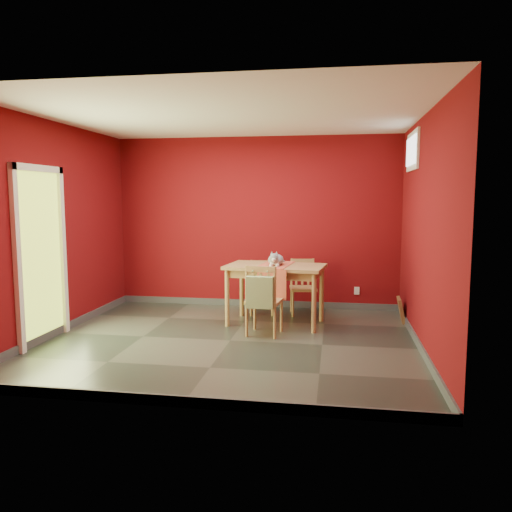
# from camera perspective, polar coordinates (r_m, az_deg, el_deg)

# --- Properties ---
(ground) EXTENTS (4.50, 4.50, 0.00)m
(ground) POSITION_cam_1_polar(r_m,az_deg,el_deg) (6.23, -2.97, -9.62)
(ground) COLOR #2D342D
(ground) RESTS_ON ground
(room_shell) EXTENTS (4.50, 4.50, 4.50)m
(room_shell) POSITION_cam_1_polar(r_m,az_deg,el_deg) (6.21, -2.98, -9.17)
(room_shell) COLOR #610A0D
(room_shell) RESTS_ON ground
(doorway) EXTENTS (0.06, 1.01, 2.13)m
(doorway) POSITION_cam_1_polar(r_m,az_deg,el_deg) (6.50, -23.42, 0.63)
(doorway) COLOR #B7D838
(doorway) RESTS_ON ground
(window) EXTENTS (0.05, 0.90, 0.50)m
(window) POSITION_cam_1_polar(r_m,az_deg,el_deg) (6.94, 17.44, 11.37)
(window) COLOR white
(window) RESTS_ON room_shell
(outlet_plate) EXTENTS (0.08, 0.02, 0.12)m
(outlet_plate) POSITION_cam_1_polar(r_m,az_deg,el_deg) (7.97, 11.44, -3.91)
(outlet_plate) COLOR silver
(outlet_plate) RESTS_ON room_shell
(dining_table) EXTENTS (1.41, 0.93, 0.83)m
(dining_table) POSITION_cam_1_polar(r_m,az_deg,el_deg) (6.88, 2.24, -1.88)
(dining_table) COLOR #A5804D
(dining_table) RESTS_ON ground
(table_runner) EXTENTS (0.49, 0.86, 0.41)m
(table_runner) POSITION_cam_1_polar(r_m,az_deg,el_deg) (6.74, 2.10, -1.72)
(table_runner) COLOR #C04F37
(table_runner) RESTS_ON dining_table
(chair_far_left) EXTENTS (0.42, 0.42, 0.80)m
(chair_far_left) POSITION_cam_1_polar(r_m,az_deg,el_deg) (7.56, 0.66, -3.52)
(chair_far_left) COLOR #A5804D
(chair_far_left) RESTS_ON ground
(chair_far_right) EXTENTS (0.44, 0.44, 0.83)m
(chair_far_right) POSITION_cam_1_polar(r_m,az_deg,el_deg) (7.55, 5.39, -3.46)
(chair_far_right) COLOR #A5804D
(chair_far_right) RESTS_ON ground
(chair_near) EXTENTS (0.47, 0.47, 0.91)m
(chair_near) POSITION_cam_1_polar(r_m,az_deg,el_deg) (6.35, 0.87, -4.96)
(chair_near) COLOR #A5804D
(chair_near) RESTS_ON ground
(tote_bag) EXTENTS (0.33, 0.19, 0.46)m
(tote_bag) POSITION_cam_1_polar(r_m,az_deg,el_deg) (6.12, 0.42, -4.16)
(tote_bag) COLOR #8DAB6D
(tote_bag) RESTS_ON chair_near
(cat) EXTENTS (0.30, 0.47, 0.22)m
(cat) POSITION_cam_1_polar(r_m,az_deg,el_deg) (6.80, 2.28, -0.18)
(cat) COLOR slate
(cat) RESTS_ON table_runner
(picture_frame) EXTENTS (0.13, 0.35, 0.34)m
(picture_frame) POSITION_cam_1_polar(r_m,az_deg,el_deg) (7.37, 16.23, -5.93)
(picture_frame) COLOR brown
(picture_frame) RESTS_ON ground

